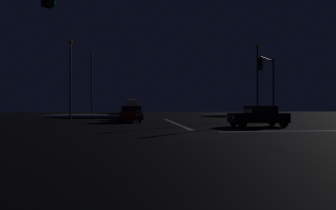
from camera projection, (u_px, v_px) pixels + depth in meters
The scene contains 17 objects.
ground at pixel (197, 133), 17.23m from camera, with size 120.00×120.00×0.10m, color black.
stop_line_north at pixel (175, 123), 26.37m from camera, with size 0.35×15.84×0.01m.
centre_line_ns at pixel (162, 118), 37.89m from camera, with size 22.00×0.15×0.01m.
snow_bank_left_curb at pixel (83, 116), 36.37m from camera, with size 10.09×1.50×0.55m.
snow_bank_right_curb at pixel (233, 115), 40.36m from camera, with size 10.00×1.50×0.52m.
sedan_red at pixel (130, 114), 28.37m from camera, with size 2.02×4.33×1.57m.
sedan_blue at pixel (134, 112), 33.97m from camera, with size 2.02×4.33×1.57m.
sedan_silver at pixel (131, 112), 39.29m from camera, with size 2.02×4.33×1.57m.
sedan_gray at pixel (132, 111), 45.11m from camera, with size 2.02×4.33×1.57m.
sedan_green at pixel (133, 110), 51.06m from camera, with size 2.02×4.33×1.57m.
sedan_orange at pixel (131, 110), 56.92m from camera, with size 2.02×4.33×1.57m.
box_truck at pixel (132, 105), 64.85m from camera, with size 2.68×8.28×3.08m.
sedan_black_crossing at pixel (258, 116), 21.83m from camera, with size 4.33×2.02×1.57m.
traffic_signal_ne at pixel (268, 77), 26.80m from camera, with size 2.64×2.64×6.12m.
streetlamp_left_near at pixel (70, 74), 30.74m from camera, with size 0.44×0.44×8.56m.
streetlamp_left_far at pixel (92, 79), 46.63m from camera, with size 0.44×0.44×10.28m.
streetlamp_right_near at pixel (257, 76), 33.16m from camera, with size 0.44×0.44×8.61m.
Camera 1 is at (-3.70, -16.92, 1.54)m, focal length 31.25 mm.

